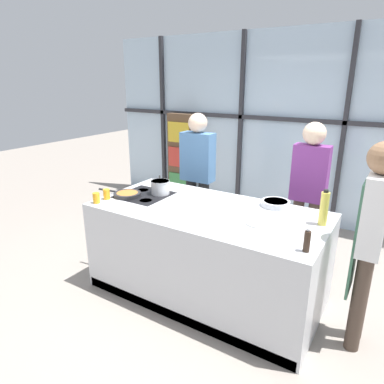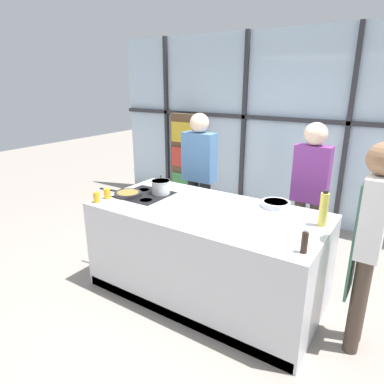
{
  "view_description": "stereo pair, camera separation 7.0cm",
  "coord_description": "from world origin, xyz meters",
  "px_view_note": "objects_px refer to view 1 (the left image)",
  "views": [
    {
      "loc": [
        1.5,
        -2.67,
        2.1
      ],
      "look_at": [
        -0.23,
        0.1,
        1.02
      ],
      "focal_mm": 32.0,
      "sensor_mm": 36.0,
      "label": 1
    },
    {
      "loc": [
        1.56,
        -2.63,
        2.1
      ],
      "look_at": [
        -0.23,
        0.1,
        1.02
      ],
      "focal_mm": 32.0,
      "sensor_mm": 36.0,
      "label": 2
    }
  ],
  "objects_px": {
    "spectator_center_left": "(308,187)",
    "saucepan": "(160,187)",
    "oil_bottle": "(324,208)",
    "pepper_grinder": "(307,241)",
    "juice_glass_near": "(96,198)",
    "white_plate": "(259,223)",
    "chef": "(370,233)",
    "spectator_far_left": "(197,171)",
    "mixing_bowl": "(276,203)",
    "juice_glass_far": "(107,194)",
    "frying_pan": "(127,194)"
  },
  "relations": [
    {
      "from": "saucepan",
      "to": "pepper_grinder",
      "type": "bearing_deg",
      "value": -16.35
    },
    {
      "from": "pepper_grinder",
      "to": "saucepan",
      "type": "bearing_deg",
      "value": 163.65
    },
    {
      "from": "frying_pan",
      "to": "mixing_bowl",
      "type": "relative_size",
      "value": 1.84
    },
    {
      "from": "spectator_center_left",
      "to": "saucepan",
      "type": "distance_m",
      "value": 1.6
    },
    {
      "from": "spectator_far_left",
      "to": "white_plate",
      "type": "relative_size",
      "value": 7.48
    },
    {
      "from": "spectator_far_left",
      "to": "oil_bottle",
      "type": "relative_size",
      "value": 5.46
    },
    {
      "from": "frying_pan",
      "to": "chef",
      "type": "bearing_deg",
      "value": 4.02
    },
    {
      "from": "frying_pan",
      "to": "mixing_bowl",
      "type": "xyz_separation_m",
      "value": [
        1.44,
        0.54,
        0.01
      ]
    },
    {
      "from": "white_plate",
      "to": "pepper_grinder",
      "type": "distance_m",
      "value": 0.56
    },
    {
      "from": "chef",
      "to": "spectator_center_left",
      "type": "distance_m",
      "value": 1.17
    },
    {
      "from": "spectator_center_left",
      "to": "spectator_far_left",
      "type": "bearing_deg",
      "value": 0.0
    },
    {
      "from": "mixing_bowl",
      "to": "saucepan",
      "type": "bearing_deg",
      "value": -166.3
    },
    {
      "from": "spectator_center_left",
      "to": "saucepan",
      "type": "xyz_separation_m",
      "value": [
        -1.35,
        -0.85,
        0.01
      ]
    },
    {
      "from": "mixing_bowl",
      "to": "juice_glass_far",
      "type": "bearing_deg",
      "value": -154.94
    },
    {
      "from": "spectator_center_left",
      "to": "frying_pan",
      "type": "xyz_separation_m",
      "value": [
        -1.61,
        -1.1,
        -0.05
      ]
    },
    {
      "from": "chef",
      "to": "white_plate",
      "type": "bearing_deg",
      "value": 97.42
    },
    {
      "from": "chef",
      "to": "spectator_center_left",
      "type": "xyz_separation_m",
      "value": [
        -0.69,
        0.94,
        -0.0
      ]
    },
    {
      "from": "frying_pan",
      "to": "juice_glass_near",
      "type": "distance_m",
      "value": 0.34
    },
    {
      "from": "mixing_bowl",
      "to": "oil_bottle",
      "type": "height_order",
      "value": "oil_bottle"
    },
    {
      "from": "chef",
      "to": "frying_pan",
      "type": "relative_size",
      "value": 3.28
    },
    {
      "from": "saucepan",
      "to": "white_plate",
      "type": "relative_size",
      "value": 1.41
    },
    {
      "from": "spectator_far_left",
      "to": "juice_glass_near",
      "type": "height_order",
      "value": "spectator_far_left"
    },
    {
      "from": "chef",
      "to": "frying_pan",
      "type": "height_order",
      "value": "chef"
    },
    {
      "from": "chef",
      "to": "juice_glass_far",
      "type": "height_order",
      "value": "chef"
    },
    {
      "from": "spectator_far_left",
      "to": "frying_pan",
      "type": "height_order",
      "value": "spectator_far_left"
    },
    {
      "from": "oil_bottle",
      "to": "chef",
      "type": "bearing_deg",
      "value": -22.85
    },
    {
      "from": "white_plate",
      "to": "juice_glass_far",
      "type": "distance_m",
      "value": 1.59
    },
    {
      "from": "spectator_far_left",
      "to": "saucepan",
      "type": "height_order",
      "value": "spectator_far_left"
    },
    {
      "from": "saucepan",
      "to": "oil_bottle",
      "type": "height_order",
      "value": "oil_bottle"
    },
    {
      "from": "juice_glass_near",
      "to": "white_plate",
      "type": "bearing_deg",
      "value": 13.42
    },
    {
      "from": "spectator_center_left",
      "to": "pepper_grinder",
      "type": "distance_m",
      "value": 1.38
    },
    {
      "from": "spectator_far_left",
      "to": "mixing_bowl",
      "type": "relative_size",
      "value": 6.11
    },
    {
      "from": "chef",
      "to": "mixing_bowl",
      "type": "distance_m",
      "value": 0.94
    },
    {
      "from": "oil_bottle",
      "to": "juice_glass_near",
      "type": "xyz_separation_m",
      "value": [
        -2.03,
        -0.64,
        -0.1
      ]
    },
    {
      "from": "juice_glass_near",
      "to": "juice_glass_far",
      "type": "relative_size",
      "value": 1.0
    },
    {
      "from": "pepper_grinder",
      "to": "juice_glass_near",
      "type": "relative_size",
      "value": 1.75
    },
    {
      "from": "chef",
      "to": "frying_pan",
      "type": "xyz_separation_m",
      "value": [
        -2.3,
        -0.16,
        -0.05
      ]
    },
    {
      "from": "chef",
      "to": "spectator_center_left",
      "type": "height_order",
      "value": "chef"
    },
    {
      "from": "frying_pan",
      "to": "white_plate",
      "type": "relative_size",
      "value": 2.26
    },
    {
      "from": "frying_pan",
      "to": "oil_bottle",
      "type": "distance_m",
      "value": 1.96
    },
    {
      "from": "saucepan",
      "to": "juice_glass_near",
      "type": "bearing_deg",
      "value": -122.3
    },
    {
      "from": "saucepan",
      "to": "oil_bottle",
      "type": "xyz_separation_m",
      "value": [
        1.67,
        0.07,
        0.07
      ]
    },
    {
      "from": "pepper_grinder",
      "to": "juice_glass_far",
      "type": "xyz_separation_m",
      "value": [
        -2.04,
        0.06,
        -0.03
      ]
    },
    {
      "from": "juice_glass_far",
      "to": "white_plate",
      "type": "bearing_deg",
      "value": 8.51
    },
    {
      "from": "pepper_grinder",
      "to": "juice_glass_near",
      "type": "distance_m",
      "value": 2.05
    },
    {
      "from": "frying_pan",
      "to": "spectator_far_left",
      "type": "bearing_deg",
      "value": 79.25
    },
    {
      "from": "spectator_far_left",
      "to": "frying_pan",
      "type": "bearing_deg",
      "value": 79.25
    },
    {
      "from": "frying_pan",
      "to": "juice_glass_far",
      "type": "bearing_deg",
      "value": -120.47
    },
    {
      "from": "spectator_far_left",
      "to": "spectator_center_left",
      "type": "xyz_separation_m",
      "value": [
        1.4,
        -0.0,
        0.01
      ]
    },
    {
      "from": "frying_pan",
      "to": "saucepan",
      "type": "height_order",
      "value": "saucepan"
    }
  ]
}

